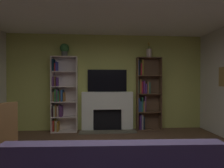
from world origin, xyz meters
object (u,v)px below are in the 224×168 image
at_px(fireplace, 107,110).
at_px(bookshelf_right, 145,95).
at_px(bookshelf_left, 62,96).
at_px(potted_plant, 64,49).
at_px(vase_with_flowers, 149,53).
at_px(tv, 107,81).

bearing_deg(fireplace, bookshelf_right, 0.18).
relative_size(bookshelf_left, potted_plant, 5.72).
distance_m(fireplace, potted_plant, 2.06).
bearing_deg(vase_with_flowers, potted_plant, -180.00).
bearing_deg(potted_plant, tv, 5.82).
bearing_deg(bookshelf_left, potted_plant, -21.96).
xyz_separation_m(bookshelf_right, vase_with_flowers, (0.09, -0.05, 1.20)).
bearing_deg(bookshelf_right, fireplace, -179.82).
xyz_separation_m(fireplace, vase_with_flowers, (1.18, -0.05, 1.62)).
relative_size(fireplace, tv, 1.39).
xyz_separation_m(fireplace, bookshelf_right, (1.09, 0.00, 0.43)).
xyz_separation_m(bookshelf_right, potted_plant, (-2.27, -0.05, 1.27)).
height_order(fireplace, vase_with_flowers, vase_with_flowers).
bearing_deg(vase_with_flowers, bookshelf_left, 179.23).
height_order(tv, bookshelf_left, bookshelf_left).
height_order(tv, bookshelf_right, bookshelf_right).
relative_size(tv, bookshelf_left, 0.54).
xyz_separation_m(tv, potted_plant, (-1.18, -0.12, 0.86)).
relative_size(fireplace, potted_plant, 4.26).
relative_size(fireplace, vase_with_flowers, 3.53).
distance_m(fireplace, bookshelf_right, 1.17).
distance_m(bookshelf_left, vase_with_flowers, 2.72).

